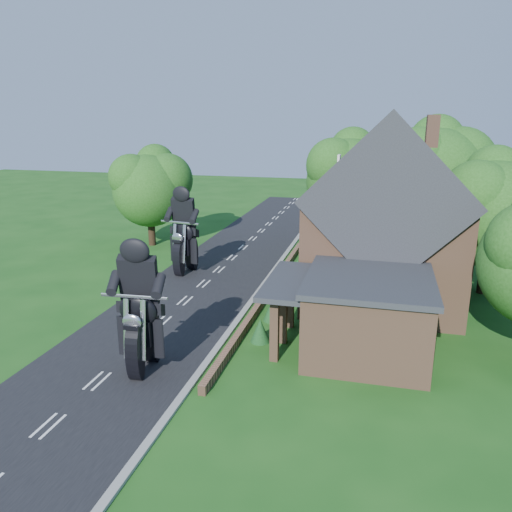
% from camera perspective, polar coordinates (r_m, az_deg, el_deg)
% --- Properties ---
extents(ground, '(120.00, 120.00, 0.00)m').
position_cam_1_polar(ground, '(25.63, -10.65, -7.39)').
color(ground, '#184814').
rests_on(ground, ground).
extents(road, '(7.00, 80.00, 0.02)m').
position_cam_1_polar(road, '(25.63, -10.65, -7.37)').
color(road, black).
rests_on(road, ground).
extents(kerb, '(0.30, 80.00, 0.12)m').
position_cam_1_polar(kerb, '(24.38, -2.76, -8.21)').
color(kerb, gray).
rests_on(kerb, ground).
extents(garden_wall, '(0.30, 22.00, 0.40)m').
position_cam_1_polar(garden_wall, '(28.65, 1.41, -4.14)').
color(garden_wall, '#875D44').
rests_on(garden_wall, ground).
extents(house, '(9.54, 8.64, 10.24)m').
position_cam_1_polar(house, '(27.84, 14.48, 3.63)').
color(house, '#875D44').
rests_on(house, ground).
extents(annex, '(7.05, 5.94, 3.44)m').
position_cam_1_polar(annex, '(22.06, 12.31, -6.43)').
color(annex, '#875D44').
rests_on(annex, ground).
extents(tree_house_right, '(6.51, 6.00, 8.40)m').
position_cam_1_polar(tree_house_right, '(30.94, 26.12, 5.29)').
color(tree_house_right, black).
rests_on(tree_house_right, ground).
extents(tree_behind_house, '(7.81, 7.20, 10.08)m').
position_cam_1_polar(tree_behind_house, '(37.80, 20.42, 9.15)').
color(tree_behind_house, black).
rests_on(tree_behind_house, ground).
extents(tree_behind_left, '(6.94, 6.40, 9.16)m').
position_cam_1_polar(tree_behind_left, '(38.68, 11.22, 9.22)').
color(tree_behind_left, black).
rests_on(tree_behind_left, ground).
extents(tree_far_road, '(6.08, 5.60, 7.84)m').
position_cam_1_polar(tree_far_road, '(39.63, -11.57, 8.05)').
color(tree_far_road, black).
rests_on(tree_far_road, ground).
extents(shrub_a, '(0.90, 0.90, 1.10)m').
position_cam_1_polar(shrub_a, '(22.89, 0.49, -8.50)').
color(shrub_a, '#123B19').
rests_on(shrub_a, ground).
extents(shrub_b, '(0.90, 0.90, 1.10)m').
position_cam_1_polar(shrub_b, '(25.13, 1.86, -6.23)').
color(shrub_b, '#123B19').
rests_on(shrub_b, ground).
extents(shrub_c, '(0.90, 0.90, 1.10)m').
position_cam_1_polar(shrub_c, '(27.42, 2.99, -4.32)').
color(shrub_c, '#123B19').
rests_on(shrub_c, ground).
extents(shrub_d, '(0.90, 0.90, 1.10)m').
position_cam_1_polar(shrub_d, '(32.08, 4.75, -1.33)').
color(shrub_d, '#123B19').
rests_on(shrub_d, ground).
extents(shrub_e, '(0.90, 0.90, 1.10)m').
position_cam_1_polar(shrub_e, '(34.45, 5.45, -0.14)').
color(shrub_e, '#123B19').
rests_on(shrub_e, ground).
extents(shrub_f, '(0.90, 0.90, 1.10)m').
position_cam_1_polar(shrub_f, '(36.84, 6.06, 0.89)').
color(shrub_f, '#123B19').
rests_on(shrub_f, ground).
extents(motorcycle_lead, '(0.56, 1.81, 1.67)m').
position_cam_1_polar(motorcycle_lead, '(20.83, -12.73, -10.64)').
color(motorcycle_lead, black).
rests_on(motorcycle_lead, ground).
extents(motorcycle_follow, '(0.75, 1.89, 1.71)m').
position_cam_1_polar(motorcycle_follow, '(32.81, -8.06, -0.49)').
color(motorcycle_follow, black).
rests_on(motorcycle_follow, ground).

